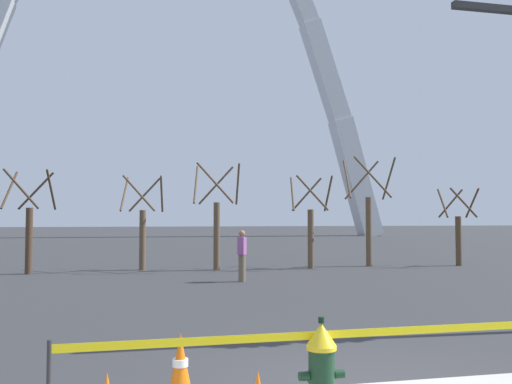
% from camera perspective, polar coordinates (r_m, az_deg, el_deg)
% --- Properties ---
extents(fire_hydrant, '(0.46, 0.48, 0.99)m').
position_cam_1_polar(fire_hydrant, '(5.63, 6.93, -18.23)').
color(fire_hydrant, black).
rests_on(fire_hydrant, ground).
extents(caution_tape_barrier, '(5.70, 0.12, 0.88)m').
position_cam_1_polar(caution_tape_barrier, '(5.75, 9.41, -16.37)').
color(caution_tape_barrier, '#232326').
rests_on(caution_tape_barrier, ground).
extents(traffic_cone_by_hydrant, '(0.36, 0.36, 0.73)m').
position_cam_1_polar(traffic_cone_by_hydrant, '(6.14, -8.02, -17.97)').
color(traffic_cone_by_hydrant, black).
rests_on(traffic_cone_by_hydrant, ground).
extents(monument_arch, '(47.95, 2.22, 45.97)m').
position_cam_1_polar(monument_arch, '(59.23, -9.54, 15.10)').
color(monument_arch, silver).
rests_on(monument_arch, ground).
extents(tree_far_left, '(1.70, 1.71, 3.67)m').
position_cam_1_polar(tree_far_left, '(20.64, -22.90, -3.50)').
color(tree_far_left, '#473323').
rests_on(tree_far_left, ground).
extents(tree_left_mid, '(1.66, 1.67, 3.57)m').
position_cam_1_polar(tree_left_mid, '(20.95, -11.93, -3.76)').
color(tree_left_mid, brown).
rests_on(tree_left_mid, ground).
extents(tree_center_left, '(1.86, 1.87, 4.03)m').
position_cam_1_polar(tree_center_left, '(20.49, -4.20, -3.27)').
color(tree_center_left, brown).
rests_on(tree_center_left, ground).
extents(tree_center_right, '(1.68, 1.69, 3.62)m').
position_cam_1_polar(tree_center_right, '(21.24, 5.80, -3.73)').
color(tree_center_right, brown).
rests_on(tree_center_right, ground).
extents(tree_right_mid, '(2.04, 2.05, 4.44)m').
position_cam_1_polar(tree_right_mid, '(22.57, 11.82, -2.71)').
color(tree_right_mid, brown).
rests_on(tree_right_mid, ground).
extents(tree_far_right, '(1.50, 1.51, 3.21)m').
position_cam_1_polar(tree_far_right, '(23.87, 20.63, -3.90)').
color(tree_far_right, brown).
rests_on(tree_far_right, ground).
extents(pedestrian_standing_center, '(0.33, 0.39, 1.59)m').
position_cam_1_polar(pedestrian_standing_center, '(16.79, -1.49, -6.71)').
color(pedestrian_standing_center, brown).
rests_on(pedestrian_standing_center, ground).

